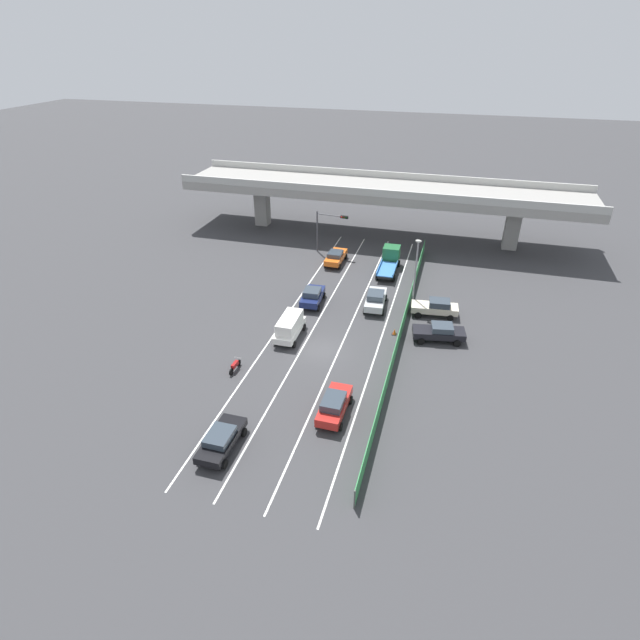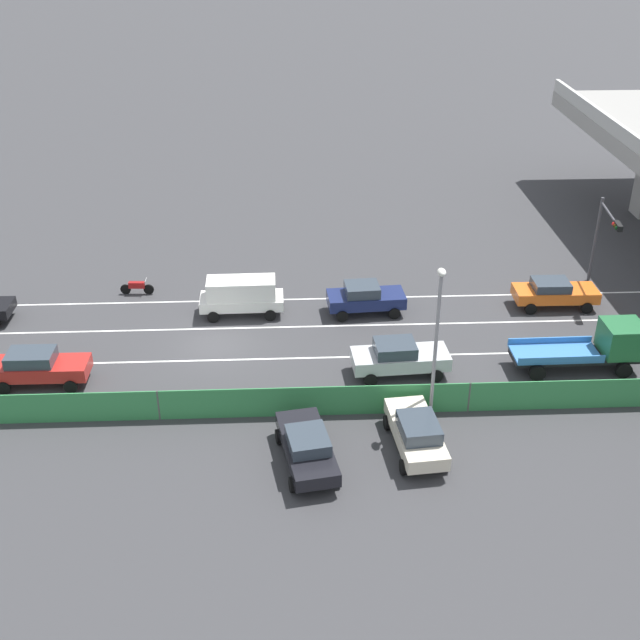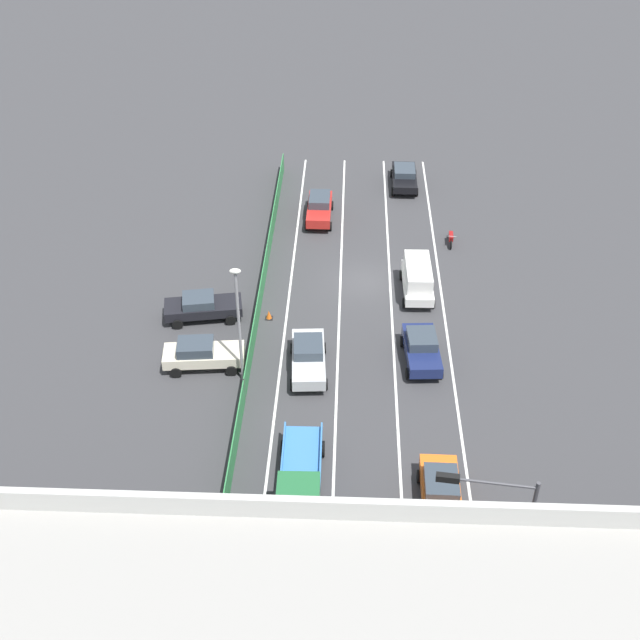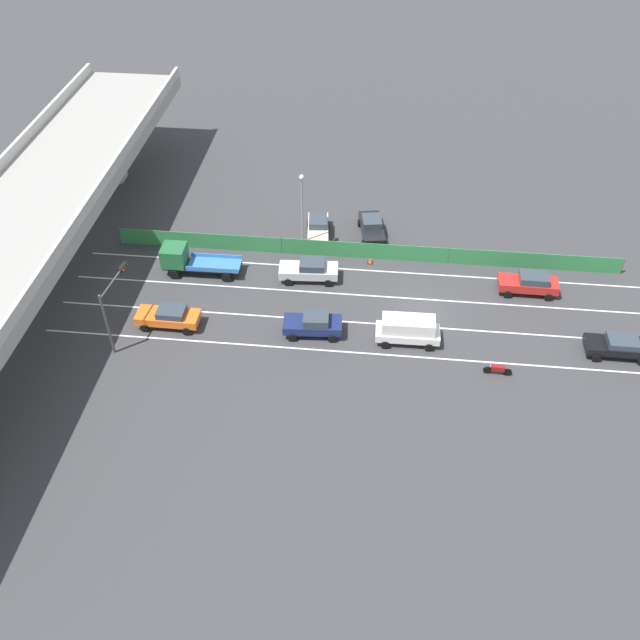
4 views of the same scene
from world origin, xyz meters
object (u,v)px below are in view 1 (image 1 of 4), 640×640
Objects in this scene: traffic_cone at (394,332)px; car_van_white at (290,326)px; flatbed_truck_blue at (390,259)px; street_lamp at (416,268)px; car_taxi_orange at (336,257)px; car_sedan_red at (334,405)px; parked_sedan_dark at (439,332)px; motorcycle at (235,366)px; car_sedan_navy at (312,296)px; traffic_light at (328,224)px; parked_sedan_cream at (436,307)px; car_sedan_black at (221,439)px; car_sedan_silver at (376,299)px.

car_van_white is at bearing -161.43° from traffic_cone.
street_lamp reaches higher than flatbed_truck_blue.
street_lamp is (10.24, -8.70, 3.54)m from car_taxi_orange.
car_sedan_red is 0.94× the size of parked_sedan_dark.
parked_sedan_dark is (15.96, 9.41, 0.42)m from motorcycle.
car_sedan_navy is (0.15, 6.83, -0.26)m from car_van_white.
traffic_light is at bearing 135.66° from street_lamp.
car_sedan_red is at bearing -117.82° from parked_sedan_dark.
flatbed_truck_blue reaches higher than parked_sedan_cream.
car_sedan_black is 0.98× the size of car_taxi_orange.
flatbed_truck_blue is 1.20× the size of traffic_light.
street_lamp is (9.98, 23.68, 3.57)m from car_sedan_black.
traffic_cone is (9.06, -3.73, -0.67)m from car_sedan_navy.
street_lamp is at bearing 67.16° from car_sedan_black.
parked_sedan_cream is 19.43m from traffic_light.
car_taxi_orange is 1.07× the size of car_sedan_navy.
car_sedan_black is 0.62× the size of street_lamp.
street_lamp reaches higher than motorcycle.
street_lamp reaches higher than traffic_cone.
flatbed_truck_blue is 11.10× the size of traffic_cone.
car_sedan_silver is 5.52m from traffic_cone.
car_sedan_silver is 9.87m from flatbed_truck_blue.
car_van_white is 0.88× the size of traffic_light.
traffic_light is 0.72× the size of street_lamp.
flatbed_truck_blue is (-0.09, 9.87, 0.30)m from car_sedan_silver.
car_taxi_orange is 0.95× the size of parked_sedan_dark.
car_sedan_black is 0.95× the size of car_sedan_silver.
car_sedan_red is 18.20m from parked_sedan_cream.
parked_sedan_cream is at bearing -23.35° from street_lamp.
traffic_light reaches higher than flatbed_truck_blue.
car_sedan_red is at bearing -68.30° from car_sedan_navy.
car_sedan_red is (6.60, -9.39, -0.25)m from car_van_white.
car_sedan_red is at bearing -74.26° from traffic_light.
car_sedan_navy is 13.59m from parked_sedan_dark.
street_lamp reaches higher than car_sedan_navy.
car_taxi_orange is 0.74× the size of flatbed_truck_blue.
car_sedan_black is 0.98× the size of parked_sedan_cream.
car_taxi_orange reaches higher than car_sedan_black.
car_sedan_silver is at bearing -56.57° from traffic_light.
street_lamp is at bearing 11.38° from car_sedan_navy.
parked_sedan_dark reaches higher than traffic_cone.
flatbed_truck_blue is at bearing 90.55° from car_sedan_silver.
car_sedan_silver is at bearing 74.36° from car_sedan_black.
car_sedan_silver is 0.76× the size of flatbed_truck_blue.
parked_sedan_dark is at bearing 30.53° from motorcycle.
car_van_white is 0.63× the size of street_lamp.
car_taxi_orange is at bearing 103.96° from car_sedan_red.
flatbed_truck_blue is at bearing 112.63° from street_lamp.
traffic_light reaches higher than parked_sedan_cream.
car_van_white reaches higher than car_sedan_navy.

